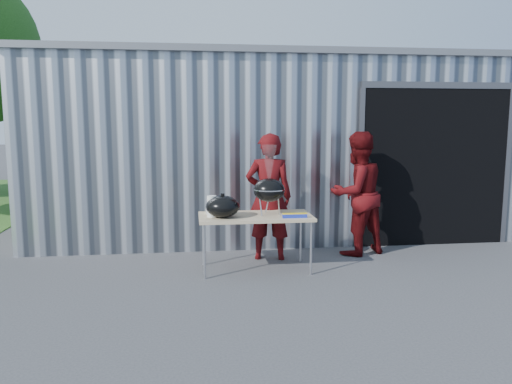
{
  "coord_description": "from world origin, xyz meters",
  "views": [
    {
      "loc": [
        -0.55,
        -5.83,
        1.99
      ],
      "look_at": [
        0.29,
        0.74,
        1.05
      ],
      "focal_mm": 35.0,
      "sensor_mm": 36.0,
      "label": 1
    }
  ],
  "objects": [
    {
      "name": "paper_towels",
      "position": [
        -0.31,
        0.6,
        0.89
      ],
      "size": [
        0.12,
        0.12,
        0.28
      ],
      "primitive_type": "cylinder",
      "color": "white",
      "rests_on": "folding_table"
    },
    {
      "name": "kettle_grill",
      "position": [
        0.45,
        0.66,
        1.17
      ],
      "size": [
        0.43,
        0.43,
        0.93
      ],
      "color": "black",
      "rests_on": "folding_table"
    },
    {
      "name": "folding_table",
      "position": [
        0.27,
        0.65,
        0.71
      ],
      "size": [
        1.5,
        0.75,
        0.75
      ],
      "color": "tan",
      "rests_on": "ground"
    },
    {
      "name": "ground",
      "position": [
        0.0,
        0.0,
        0.0
      ],
      "size": [
        80.0,
        80.0,
        0.0
      ],
      "primitive_type": "plane",
      "color": "#3E3E40"
    },
    {
      "name": "person_cook",
      "position": [
        0.53,
        1.18,
        0.91
      ],
      "size": [
        0.73,
        0.54,
        1.83
      ],
      "primitive_type": "imported",
      "rotation": [
        0.0,
        0.0,
        2.98
      ],
      "color": "#48090B",
      "rests_on": "ground"
    },
    {
      "name": "white_tub",
      "position": [
        -0.28,
        0.86,
        0.8
      ],
      "size": [
        0.2,
        0.15,
        0.1
      ],
      "primitive_type": "cube",
      "color": "white",
      "rests_on": "folding_table"
    },
    {
      "name": "building",
      "position": [
        0.92,
        4.59,
        1.54
      ],
      "size": [
        8.2,
        6.2,
        3.1
      ],
      "color": "silver",
      "rests_on": "ground"
    },
    {
      "name": "foil_box",
      "position": [
        0.75,
        0.4,
        0.78
      ],
      "size": [
        0.32,
        0.06,
        0.06
      ],
      "color": "#1A2DAE",
      "rests_on": "folding_table"
    },
    {
      "name": "person_bystander",
      "position": [
        1.88,
        1.28,
        0.92
      ],
      "size": [
        1.09,
        0.97,
        1.84
      ],
      "primitive_type": "imported",
      "rotation": [
        0.0,
        0.0,
        3.51
      ],
      "color": "#48090B",
      "rests_on": "ground"
    },
    {
      "name": "grill_lid",
      "position": [
        -0.17,
        0.55,
        0.89
      ],
      "size": [
        0.44,
        0.44,
        0.32
      ],
      "color": "black",
      "rests_on": "folding_table"
    }
  ]
}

